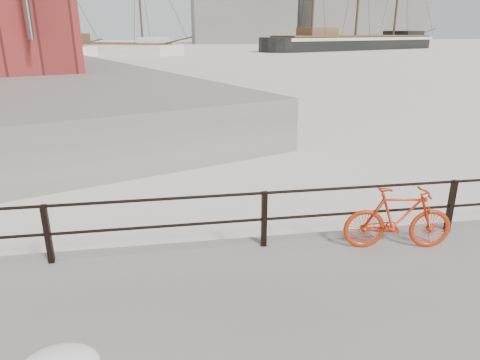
{
  "coord_description": "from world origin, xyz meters",
  "views": [
    {
      "loc": [
        -5.0,
        -6.65,
        3.89
      ],
      "look_at": [
        -3.64,
        1.5,
        1.0
      ],
      "focal_mm": 32.0,
      "sensor_mm": 36.0,
      "label": 1
    }
  ],
  "objects_px": {
    "bicycle": "(398,218)",
    "barque_black": "(354,50)",
    "schooner_mid": "(107,54)",
    "schooner_left": "(25,58)"
  },
  "relations": [
    {
      "from": "schooner_mid",
      "to": "schooner_left",
      "type": "xyz_separation_m",
      "value": [
        -10.95,
        -9.42,
        0.0
      ]
    },
    {
      "from": "bicycle",
      "to": "barque_black",
      "type": "relative_size",
      "value": 0.03
    },
    {
      "from": "bicycle",
      "to": "barque_black",
      "type": "bearing_deg",
      "value": 75.81
    },
    {
      "from": "bicycle",
      "to": "barque_black",
      "type": "distance_m",
      "value": 94.19
    },
    {
      "from": "bicycle",
      "to": "schooner_mid",
      "type": "xyz_separation_m",
      "value": [
        -14.07,
        75.69,
        -0.9
      ]
    },
    {
      "from": "bicycle",
      "to": "schooner_mid",
      "type": "relative_size",
      "value": 0.06
    },
    {
      "from": "bicycle",
      "to": "barque_black",
      "type": "xyz_separation_m",
      "value": [
        37.1,
        86.57,
        -0.9
      ]
    },
    {
      "from": "bicycle",
      "to": "schooner_mid",
      "type": "distance_m",
      "value": 76.99
    },
    {
      "from": "bicycle",
      "to": "barque_black",
      "type": "height_order",
      "value": "barque_black"
    },
    {
      "from": "barque_black",
      "to": "schooner_left",
      "type": "height_order",
      "value": "barque_black"
    }
  ]
}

